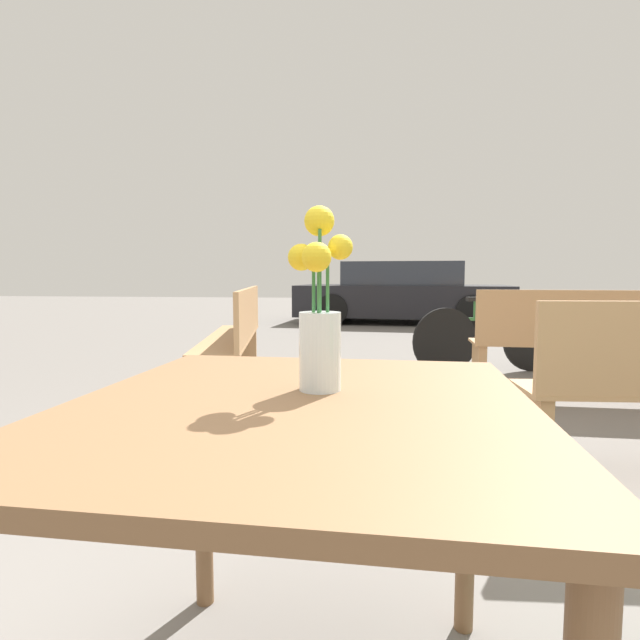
# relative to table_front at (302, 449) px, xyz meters

# --- Properties ---
(table_front) EXTENTS (0.88, 0.97, 0.72)m
(table_front) POSITION_rel_table_front_xyz_m (0.00, 0.00, 0.00)
(table_front) COLOR brown
(table_front) RESTS_ON ground_plane
(flower_vase) EXTENTS (0.13, 0.13, 0.38)m
(flower_vase) POSITION_rel_table_front_xyz_m (0.02, 0.08, 0.24)
(flower_vase) COLOR silver
(flower_vase) RESTS_ON table_front
(bench_near) EXTENTS (1.53, 0.39, 0.85)m
(bench_near) POSITION_rel_table_front_xyz_m (1.61, 2.95, -0.17)
(bench_near) COLOR tan
(bench_near) RESTS_ON ground_plane
(bench_far) EXTENTS (0.70, 1.94, 0.85)m
(bench_far) POSITION_rel_table_front_xyz_m (-1.02, 3.06, -0.15)
(bench_far) COLOR tan
(bench_far) RESTS_ON ground_plane
(bicycle) EXTENTS (1.52, 0.60, 0.75)m
(bicycle) POSITION_rel_table_front_xyz_m (1.21, 4.09, -0.29)
(bicycle) COLOR black
(bicycle) RESTS_ON ground_plane
(parked_car) EXTENTS (4.28, 2.18, 1.22)m
(parked_car) POSITION_rel_table_front_xyz_m (0.57, 9.33, -0.04)
(parked_car) COLOR black
(parked_car) RESTS_ON ground_plane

